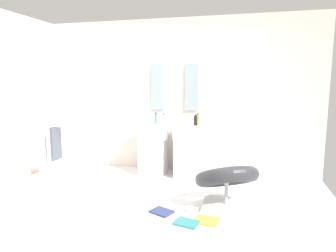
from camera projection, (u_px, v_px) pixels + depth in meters
ground_plane at (146, 208)px, 3.73m from camera, size 4.80×3.60×0.04m
rear_partition at (175, 96)px, 5.11m from camera, size 4.80×0.10×2.60m
pedestal_sink_left at (153, 146)px, 4.96m from camera, size 0.51×0.51×0.98m
pedestal_sink_right at (188, 148)px, 4.82m from camera, size 0.51×0.51×0.98m
vanity_mirror_left at (158, 87)px, 5.09m from camera, size 0.22×0.03×0.78m
vanity_mirror_right at (192, 87)px, 4.95m from camera, size 0.22×0.03×0.78m
lounge_chair at (227, 181)px, 3.62m from camera, size 1.05×1.05×0.65m
towel_rack at (54, 144)px, 4.41m from camera, size 0.37×0.22×0.95m
area_rug at (184, 217)px, 3.41m from camera, size 1.16×0.74×0.01m
magazine_ochre at (207, 221)px, 3.30m from camera, size 0.28×0.25×0.02m
magazine_teal at (187, 223)px, 3.24m from camera, size 0.29×0.25×0.03m
magazine_navy at (162, 212)px, 3.52m from camera, size 0.31×0.28×0.02m
coffee_mug at (190, 210)px, 3.51m from camera, size 0.07×0.07×0.08m
soap_bottle_blue at (156, 119)px, 4.78m from camera, size 0.04×0.04×0.19m
soap_bottle_amber at (198, 119)px, 4.72m from camera, size 0.06×0.06×0.18m
soap_bottle_grey at (164, 119)px, 4.85m from camera, size 0.04×0.04×0.17m
soap_bottle_black at (196, 120)px, 4.63m from camera, size 0.06×0.06×0.17m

